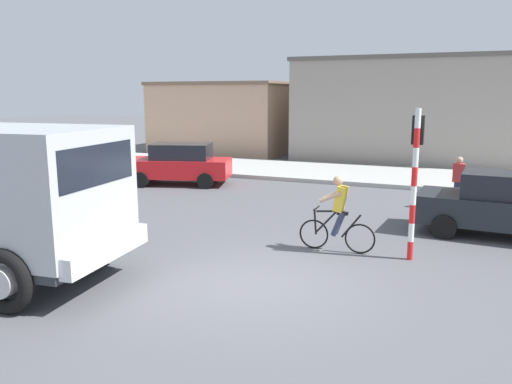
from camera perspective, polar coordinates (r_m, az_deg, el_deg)
name	(u,v)px	position (r m, az deg, el deg)	size (l,w,h in m)	color
ground_plane	(262,282)	(9.77, 0.73, -10.03)	(120.00, 120.00, 0.00)	#56565B
sidewalk_far	(380,176)	(22.27, 13.71, 1.79)	(80.00, 5.00, 0.16)	#ADADA8
cyclist	(338,214)	(11.53, 9.10, -2.41)	(1.73, 0.50, 1.72)	black
traffic_light_pole	(416,163)	(11.15, 17.37, 3.08)	(0.24, 0.43, 3.20)	red
car_red_near	(179,164)	(20.09, -8.57, 3.14)	(4.32, 2.79, 1.60)	red
car_white_mid	(505,205)	(13.95, 25.97, -1.27)	(4.10, 2.08, 1.60)	#1E2328
pedestrian_near_kerb	(458,182)	(16.74, 21.59, 1.05)	(0.34, 0.22, 1.62)	#2D334C
building_corner_left	(233,116)	(32.32, -2.58, 8.41)	(7.88, 7.98, 4.16)	tan
building_mid_block	(411,110)	(28.63, 16.89, 8.77)	(11.40, 7.32, 5.29)	#9E9389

